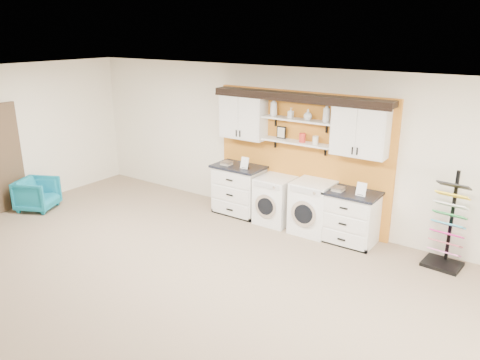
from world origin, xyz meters
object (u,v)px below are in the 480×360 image
Objects in this scene: base_cabinet_left at (239,189)px; armchair at (37,194)px; washer at (275,200)px; sample_rack at (447,236)px; dryer at (313,207)px; base_cabinet_right at (350,217)px.

base_cabinet_left reaches higher than armchair.
washer is 0.59× the size of sample_rack.
base_cabinet_right is at bearing 0.28° from dryer.
base_cabinet_left is 1.05× the size of dryer.
washer is at bearing -88.97° from armchair.
washer is at bearing 180.00° from dryer.
base_cabinet_right is at bearing -174.20° from sample_rack.
dryer is at bearing -0.00° from washer.
sample_rack is (2.19, 0.03, 0.02)m from dryer.
armchair is (-7.13, -2.16, -0.17)m from sample_rack.
dryer is 0.63× the size of sample_rack.
sample_rack is at bearing -99.10° from armchair.
base_cabinet_left is 0.82m from washer.
sample_rack reaches higher than washer.
base_cabinet_left is 2.26m from base_cabinet_right.
armchair is at bearing -153.05° from washer.
base_cabinet_left reaches higher than washer.
base_cabinet_right is at bearing 0.13° from washer.
base_cabinet_right is at bearing 0.00° from base_cabinet_left.
washer is at bearing -179.87° from base_cabinet_right.
dryer is (1.57, -0.00, -0.01)m from base_cabinet_left.
armchair is at bearing -158.28° from sample_rack.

